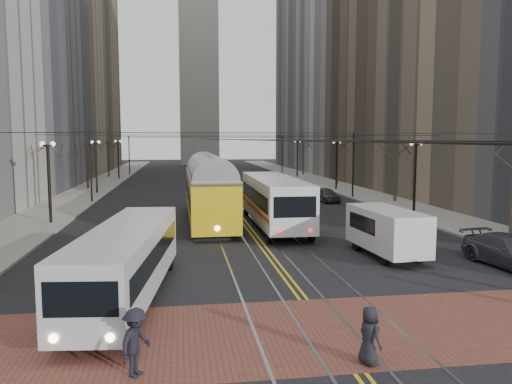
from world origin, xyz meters
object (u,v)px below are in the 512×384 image
object	(u,v)px
clock_tower	(198,10)
pedestrian_a	(369,335)
rear_bus	(274,203)
sedan_grey	(326,195)
sedan_parked	(510,251)
cargo_van	(387,233)
streetcar	(209,196)
pedestrian_d	(136,342)
transit_bus	(127,264)

from	to	relation	value
clock_tower	pedestrian_a	xyz separation A→B (m)	(0.42, -108.50, -35.16)
rear_bus	sedan_grey	xyz separation A→B (m)	(7.56, 12.84, -1.02)
sedan_parked	pedestrian_a	bearing A→B (deg)	-147.32
rear_bus	sedan_parked	size ratio (longest dim) A/B	2.52
pedestrian_a	cargo_van	bearing A→B (deg)	-43.13
streetcar	sedan_grey	world-z (taller)	streetcar
sedan_grey	pedestrian_d	bearing A→B (deg)	-121.29
sedan_grey	transit_bus	bearing A→B (deg)	-127.31
cargo_van	pedestrian_a	size ratio (longest dim) A/B	3.51
streetcar	rear_bus	distance (m)	5.31
clock_tower	pedestrian_a	world-z (taller)	clock_tower
transit_bus	pedestrian_a	world-z (taller)	transit_bus
streetcar	sedan_parked	bearing A→B (deg)	-49.30
cargo_van	pedestrian_a	xyz separation A→B (m)	(-5.48, -11.68, -0.42)
streetcar	transit_bus	bearing A→B (deg)	-103.09
clock_tower	sedan_grey	xyz separation A→B (m)	(9.36, -74.54, -35.28)
clock_tower	streetcar	world-z (taller)	clock_tower
streetcar	pedestrian_d	distance (m)	24.21
transit_bus	pedestrian_d	size ratio (longest dim) A/B	6.25
cargo_van	transit_bus	bearing A→B (deg)	-161.47
streetcar	rear_bus	bearing A→B (deg)	-36.05
streetcar	rear_bus	world-z (taller)	streetcar
cargo_van	streetcar	bearing A→B (deg)	119.79
clock_tower	rear_bus	xyz separation A→B (m)	(1.80, -87.38, -34.26)
streetcar	clock_tower	bearing A→B (deg)	88.12
sedan_grey	sedan_parked	distance (m)	25.21
clock_tower	sedan_grey	bearing A→B (deg)	-82.84
streetcar	cargo_van	world-z (taller)	streetcar
sedan_parked	pedestrian_a	distance (m)	13.64
clock_tower	transit_bus	bearing A→B (deg)	-93.68
sedan_parked	pedestrian_d	distance (m)	18.65
rear_bus	sedan_parked	distance (m)	15.32
streetcar	sedan_grey	size ratio (longest dim) A/B	3.98
streetcar	pedestrian_d	size ratio (longest dim) A/B	9.02
sedan_parked	pedestrian_d	bearing A→B (deg)	-160.14
sedan_parked	rear_bus	bearing A→B (deg)	118.87
clock_tower	sedan_parked	bearing A→B (deg)	-83.79
rear_bus	cargo_van	bearing A→B (deg)	-66.02
cargo_van	pedestrian_d	xyz separation A→B (m)	(-11.62, -11.44, -0.33)
streetcar	sedan_parked	size ratio (longest dim) A/B	3.10
transit_bus	sedan_parked	distance (m)	17.58
cargo_van	pedestrian_d	bearing A→B (deg)	-139.48
clock_tower	pedestrian_d	world-z (taller)	clock_tower
transit_bus	pedestrian_d	distance (m)	6.33
sedan_parked	pedestrian_a	xyz separation A→B (m)	(-10.43, -8.79, 0.05)
clock_tower	pedestrian_d	distance (m)	113.93
transit_bus	pedestrian_d	xyz separation A→B (m)	(0.85, -6.26, -0.49)
sedan_grey	pedestrian_a	xyz separation A→B (m)	(-8.94, -33.96, 0.12)
rear_bus	pedestrian_d	bearing A→B (deg)	-109.33
transit_bus	cargo_van	distance (m)	13.50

